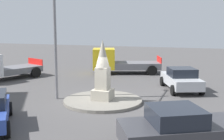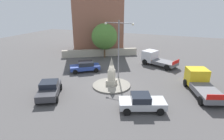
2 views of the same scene
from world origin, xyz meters
TOP-DOWN VIEW (x-y plane):
  - ground_plane at (0.00, 0.00)m, footprint 80.00×80.00m
  - traffic_island at (0.00, 0.00)m, footprint 4.29×4.29m
  - monument at (0.00, 0.00)m, footprint 1.02×1.02m
  - streetlamp at (0.17, -2.74)m, footprint 3.61×0.28m
  - car_dark_grey_far_side at (4.89, 4.60)m, footprint 3.59×4.49m
  - car_blue_waiting at (5.18, -3.18)m, footprint 4.23×3.73m
  - car_silver_near_island at (-4.35, 3.77)m, footprint 4.36×3.12m
  - truck_white_approaching at (-3.29, -9.72)m, footprint 5.62×3.99m
  - truck_yellow_parked_right at (-9.26, -2.05)m, footprint 3.94×6.14m
  - stone_boundary_wall at (6.70, -11.24)m, footprint 11.75×7.39m
  - corner_building at (9.45, -15.84)m, footprint 11.82×11.33m
  - tree_near_wall at (5.58, -10.74)m, footprint 4.36×4.36m

SIDE VIEW (x-z plane):
  - ground_plane at x=0.00m, z-range 0.00..0.00m
  - traffic_island at x=0.00m, z-range 0.00..0.16m
  - stone_boundary_wall at x=6.70m, z-range 0.00..1.23m
  - car_blue_waiting at x=5.18m, z-range 0.03..1.43m
  - car_silver_near_island at x=-4.35m, z-range 0.00..1.48m
  - car_dark_grey_far_side at x=4.89m, z-range 0.01..1.51m
  - truck_white_approaching at x=-3.29m, z-range -0.04..2.02m
  - truck_yellow_parked_right at x=-9.26m, z-range -0.07..2.09m
  - monument at x=0.00m, z-range 0.00..3.27m
  - tree_near_wall at x=5.58m, z-range 0.74..6.57m
  - streetlamp at x=0.17m, z-range 0.84..7.91m
  - corner_building at x=9.45m, z-range 0.00..11.41m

